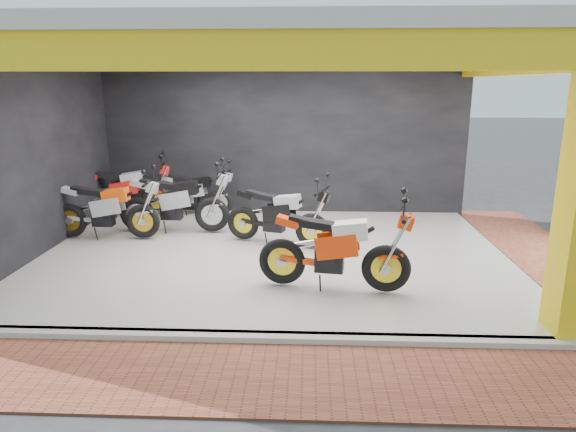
% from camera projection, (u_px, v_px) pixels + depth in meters
% --- Properties ---
extents(ground, '(80.00, 80.00, 0.00)m').
position_uv_depth(ground, '(264.00, 306.00, 7.08)').
color(ground, '#2D2D30').
rests_on(ground, ground).
extents(showroom_floor, '(8.00, 6.00, 0.10)m').
position_uv_depth(showroom_floor, '(274.00, 255.00, 9.00)').
color(showroom_floor, beige).
rests_on(showroom_floor, ground).
extents(showroom_ceiling, '(8.40, 6.40, 0.20)m').
position_uv_depth(showroom_ceiling, '(272.00, 42.00, 8.11)').
color(showroom_ceiling, beige).
rests_on(showroom_ceiling, corner_column).
extents(back_wall, '(8.20, 0.20, 3.50)m').
position_uv_depth(back_wall, '(283.00, 139.00, 11.57)').
color(back_wall, black).
rests_on(back_wall, ground).
extents(left_wall, '(0.20, 6.20, 3.50)m').
position_uv_depth(left_wall, '(34.00, 157.00, 8.75)').
color(left_wall, black).
rests_on(left_wall, ground).
extents(header_beam_front, '(8.40, 0.30, 0.40)m').
position_uv_depth(header_beam_front, '(251.00, 51.00, 5.28)').
color(header_beam_front, yellow).
rests_on(header_beam_front, corner_column).
extents(header_beam_right, '(0.30, 6.40, 0.40)m').
position_uv_depth(header_beam_right, '(527.00, 62.00, 8.01)').
color(header_beam_right, yellow).
rests_on(header_beam_right, corner_column).
extents(floor_kerb, '(8.00, 0.20, 0.10)m').
position_uv_depth(floor_kerb, '(256.00, 338.00, 6.08)').
color(floor_kerb, beige).
rests_on(floor_kerb, ground).
extents(paver_front, '(9.00, 1.40, 0.03)m').
position_uv_depth(paver_front, '(248.00, 377.00, 5.34)').
color(paver_front, '#964931').
rests_on(paver_front, ground).
extents(paver_right, '(1.40, 7.00, 0.03)m').
position_uv_depth(paver_right, '(552.00, 261.00, 8.81)').
color(paver_right, '#964931').
rests_on(paver_right, ground).
extents(moto_hero, '(2.40, 1.19, 1.40)m').
position_uv_depth(moto_hero, '(387.00, 246.00, 7.08)').
color(moto_hero, '#FF3B0A').
rests_on(moto_hero, showroom_floor).
extents(moto_row_a, '(2.25, 1.42, 1.29)m').
position_uv_depth(moto_row_a, '(312.00, 214.00, 9.03)').
color(moto_row_a, black).
rests_on(moto_row_a, showroom_floor).
extents(moto_row_b, '(2.30, 0.86, 1.40)m').
position_uv_depth(moto_row_b, '(211.00, 198.00, 10.00)').
color(moto_row_b, '#97989E').
rests_on(moto_row_b, showroom_floor).
extents(moto_row_c, '(2.17, 0.81, 1.33)m').
position_uv_depth(moto_row_c, '(142.00, 205.00, 9.59)').
color(moto_row_c, '#A1A4A9').
rests_on(moto_row_c, showroom_floor).
extents(moto_row_d, '(1.98, 0.90, 1.17)m').
position_uv_depth(moto_row_d, '(220.00, 190.00, 11.32)').
color(moto_row_d, '#9B9DA3').
rests_on(moto_row_d, showroom_floor).
extents(moto_row_e, '(2.32, 1.22, 1.35)m').
position_uv_depth(moto_row_e, '(155.00, 186.00, 11.35)').
color(moto_row_e, red).
rests_on(moto_row_e, showroom_floor).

